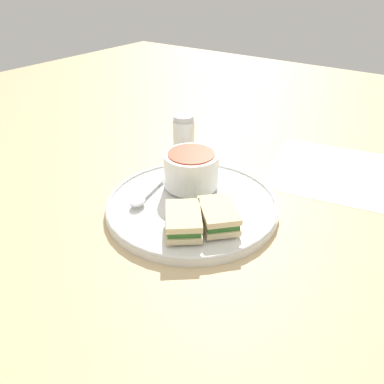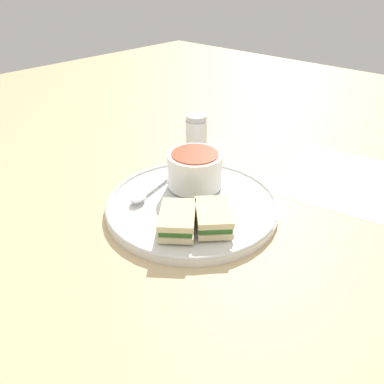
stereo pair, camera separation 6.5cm
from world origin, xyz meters
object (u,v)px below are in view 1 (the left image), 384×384
object	(u,v)px
soup_bowl	(191,169)
salt_shaker	(184,133)
spoon	(140,200)
sandwich_half_far	(218,215)
sandwich_half_near	(184,221)

from	to	relation	value
soup_bowl	salt_shaker	distance (m)	0.19
spoon	sandwich_half_far	bearing A→B (deg)	88.80
spoon	sandwich_half_far	world-z (taller)	sandwich_half_far
spoon	sandwich_half_near	distance (m)	0.11
sandwich_half_near	sandwich_half_far	xyz separation A→B (m)	(-0.04, 0.04, 0.00)
salt_shaker	soup_bowl	bearing A→B (deg)	41.06
spoon	sandwich_half_near	xyz separation A→B (m)	(0.02, 0.11, 0.01)
sandwich_half_near	salt_shaker	distance (m)	0.33
sandwich_half_near	sandwich_half_far	size ratio (longest dim) A/B	1.01
spoon	sandwich_half_far	distance (m)	0.15
salt_shaker	sandwich_half_far	bearing A→B (deg)	46.75
spoon	salt_shaker	bearing A→B (deg)	-171.56
sandwich_half_far	soup_bowl	bearing A→B (deg)	-125.00
soup_bowl	spoon	distance (m)	0.11
soup_bowl	sandwich_half_far	distance (m)	0.13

